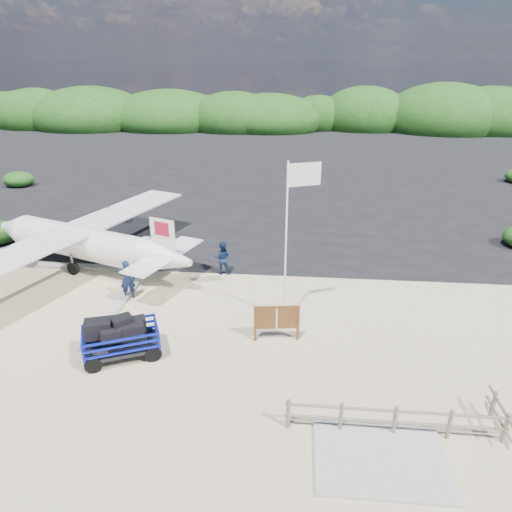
{
  "coord_description": "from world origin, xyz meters",
  "views": [
    {
      "loc": [
        3.0,
        -15.21,
        9.9
      ],
      "look_at": [
        1.32,
        3.23,
        1.8
      ],
      "focal_mm": 32.0,
      "sensor_mm": 36.0,
      "label": 1
    }
  ],
  "objects_px": {
    "baggage_cart": "(124,357)",
    "flagpole": "(284,318)",
    "aircraft_large": "(379,184)",
    "crew_a": "(127,279)",
    "crew_b": "(222,258)",
    "signboard": "(276,340)"
  },
  "relations": [
    {
      "from": "crew_a",
      "to": "signboard",
      "type": "bearing_deg",
      "value": 144.65
    },
    {
      "from": "flagpole",
      "to": "crew_a",
      "type": "xyz_separation_m",
      "value": [
        -6.96,
        1.08,
        0.91
      ]
    },
    {
      "from": "crew_a",
      "to": "aircraft_large",
      "type": "relative_size",
      "value": 0.13
    },
    {
      "from": "flagpole",
      "to": "crew_b",
      "type": "distance_m",
      "value": 5.14
    },
    {
      "from": "baggage_cart",
      "to": "crew_b",
      "type": "xyz_separation_m",
      "value": [
        2.48,
        7.16,
        0.84
      ]
    },
    {
      "from": "crew_b",
      "to": "baggage_cart",
      "type": "bearing_deg",
      "value": 68.29
    },
    {
      "from": "flagpole",
      "to": "crew_a",
      "type": "relative_size",
      "value": 3.56
    },
    {
      "from": "aircraft_large",
      "to": "flagpole",
      "type": "bearing_deg",
      "value": 92.3
    },
    {
      "from": "flagpole",
      "to": "crew_a",
      "type": "bearing_deg",
      "value": 171.15
    },
    {
      "from": "baggage_cart",
      "to": "aircraft_large",
      "type": "height_order",
      "value": "aircraft_large"
    },
    {
      "from": "aircraft_large",
      "to": "baggage_cart",
      "type": "bearing_deg",
      "value": 83.57
    },
    {
      "from": "crew_b",
      "to": "aircraft_large",
      "type": "distance_m",
      "value": 21.41
    },
    {
      "from": "crew_b",
      "to": "aircraft_large",
      "type": "bearing_deg",
      "value": -122.08
    },
    {
      "from": "signboard",
      "to": "aircraft_large",
      "type": "distance_m",
      "value": 25.37
    },
    {
      "from": "crew_a",
      "to": "aircraft_large",
      "type": "height_order",
      "value": "aircraft_large"
    },
    {
      "from": "baggage_cart",
      "to": "flagpole",
      "type": "height_order",
      "value": "flagpole"
    },
    {
      "from": "signboard",
      "to": "crew_b",
      "type": "distance_m",
      "value": 6.37
    },
    {
      "from": "crew_a",
      "to": "crew_b",
      "type": "distance_m",
      "value": 4.74
    },
    {
      "from": "baggage_cart",
      "to": "aircraft_large",
      "type": "relative_size",
      "value": 0.19
    },
    {
      "from": "baggage_cart",
      "to": "crew_a",
      "type": "height_order",
      "value": "crew_a"
    },
    {
      "from": "crew_a",
      "to": "aircraft_large",
      "type": "distance_m",
      "value": 25.83
    },
    {
      "from": "signboard",
      "to": "crew_b",
      "type": "height_order",
      "value": "crew_b"
    }
  ]
}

